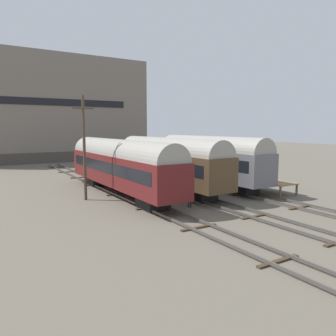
% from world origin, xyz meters
% --- Properties ---
extents(ground_plane, '(200.00, 200.00, 0.00)m').
position_xyz_m(ground_plane, '(0.00, 0.00, 0.00)').
color(ground_plane, '#60594C').
extents(track_left, '(2.60, 60.00, 0.26)m').
position_xyz_m(track_left, '(-4.89, 0.00, 0.14)').
color(track_left, '#4C4742').
rests_on(track_left, ground).
extents(track_middle, '(2.60, 60.00, 0.26)m').
position_xyz_m(track_middle, '(0.00, 0.00, 0.14)').
color(track_middle, '#4C4742').
rests_on(track_middle, ground).
extents(track_right, '(2.60, 60.00, 0.26)m').
position_xyz_m(track_right, '(4.89, 0.00, 0.14)').
color(track_right, '#4C4742').
rests_on(track_right, ground).
extents(train_car_grey, '(2.99, 15.30, 5.27)m').
position_xyz_m(train_car_grey, '(4.89, 2.13, 2.99)').
color(train_car_grey, black).
rests_on(train_car_grey, ground).
extents(train_car_brown, '(3.00, 16.25, 5.18)m').
position_xyz_m(train_car_brown, '(0.00, 2.43, 2.94)').
color(train_car_brown, black).
rests_on(train_car_brown, ground).
extents(train_car_maroon, '(3.00, 18.86, 5.08)m').
position_xyz_m(train_car_maroon, '(-4.89, 2.93, 2.89)').
color(train_car_maroon, black).
rests_on(train_car_maroon, ground).
extents(station_platform, '(2.50, 12.17, 1.13)m').
position_xyz_m(station_platform, '(7.46, 0.08, 1.04)').
color(station_platform, '#8C704C').
rests_on(station_platform, ground).
extents(bench, '(1.40, 0.40, 0.91)m').
position_xyz_m(bench, '(7.77, -0.55, 1.62)').
color(bench, brown).
rests_on(bench, station_platform).
extents(person_worker, '(0.32, 0.32, 1.77)m').
position_xyz_m(person_worker, '(-2.27, -4.36, 1.07)').
color(person_worker, '#282833').
rests_on(person_worker, ground).
extents(utility_pole, '(1.80, 0.24, 8.75)m').
position_xyz_m(utility_pole, '(-8.28, 2.45, 4.54)').
color(utility_pole, '#473828').
rests_on(utility_pole, ground).
extents(warehouse_building, '(34.09, 10.55, 19.14)m').
position_xyz_m(warehouse_building, '(-2.30, 39.72, 9.57)').
color(warehouse_building, '#46403A').
rests_on(warehouse_building, ground).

